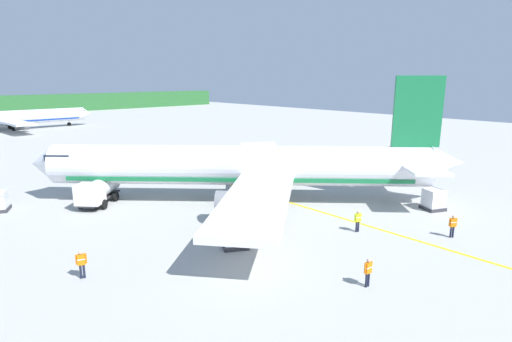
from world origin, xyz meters
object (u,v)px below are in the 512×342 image
cargo_container_mid (434,199)px  crew_loader_left (358,219)px  service_truck_fuel (99,190)px  airliner_far_taxiway (14,118)px  airliner_foreground (245,166)px  crew_supervisor (81,262)px  crew_loader_right (453,224)px  cargo_container_far (235,233)px  crew_marshaller (368,270)px

cargo_container_mid → crew_loader_left: bearing=170.5°
service_truck_fuel → airliner_far_taxiway: bearing=83.1°
airliner_foreground → airliner_far_taxiway: bearing=91.9°
crew_loader_left → crew_supervisor: (-18.41, 6.98, 0.03)m
crew_loader_left → crew_loader_right: size_ratio=0.98×
crew_loader_left → service_truck_fuel: bearing=119.8°
airliner_foreground → cargo_container_far: (-7.87, -7.81, -2.40)m
service_truck_fuel → crew_marshaller: bearing=-79.0°
cargo_container_mid → cargo_container_far: cargo_container_far is taller
crew_loader_left → cargo_container_mid: bearing=-9.5°
cargo_container_mid → crew_loader_left: (-9.73, 1.62, 0.05)m
cargo_container_mid → crew_marshaller: bearing=-168.0°
airliner_far_taxiway → crew_loader_left: (3.49, -89.36, -1.77)m
airliner_foreground → crew_supervisor: (-17.52, -5.20, -2.34)m
airliner_far_taxiway → cargo_container_far: (-5.28, -84.99, -1.80)m
service_truck_fuel → crew_marshaller: service_truck_fuel is taller
cargo_container_far → crew_loader_right: 16.28m
service_truck_fuel → cargo_container_mid: bearing=-45.9°
cargo_container_far → crew_loader_left: 9.79m
cargo_container_far → crew_loader_left: (8.76, -4.37, 0.03)m
airliner_foreground → crew_marshaller: bearing=-108.9°
crew_supervisor → crew_marshaller: bearing=-46.3°
service_truck_fuel → crew_supervisor: service_truck_fuel is taller
service_truck_fuel → crew_loader_left: 23.79m
airliner_far_taxiway → cargo_container_mid: (13.22, -90.98, -1.83)m
crew_marshaller → crew_loader_right: crew_loader_right is taller
airliner_far_taxiway → cargo_container_far: bearing=-93.6°
cargo_container_mid → crew_loader_left: cargo_container_mid is taller
crew_marshaller → crew_loader_right: bearing=-1.7°
service_truck_fuel → crew_supervisor: (-6.58, -13.65, -0.35)m
cargo_container_far → airliner_foreground: bearing=44.8°
airliner_far_taxiway → cargo_container_far: airliner_far_taxiway is taller
service_truck_fuel → crew_marshaller: 26.26m
airliner_foreground → cargo_container_mid: airliner_foreground is taller
airliner_far_taxiway → crew_loader_right: bearing=-85.4°
crew_marshaller → crew_loader_left: crew_marshaller is taller
crew_marshaller → airliner_foreground: bearing=71.1°
crew_marshaller → airliner_far_taxiway: bearing=88.0°
cargo_container_mid → crew_supervisor: (-28.14, 8.60, 0.09)m
airliner_foreground → crew_marshaller: (-5.95, -17.33, -2.37)m
cargo_container_far → crew_loader_right: cargo_container_far is taller
crew_marshaller → crew_loader_right: size_ratio=0.99×
service_truck_fuel → crew_loader_left: service_truck_fuel is taller
airliner_far_taxiway → crew_loader_left: size_ratio=19.95×
cargo_container_far → crew_loader_left: size_ratio=1.42×
crew_loader_left → crew_supervisor: 19.69m
airliner_far_taxiway → crew_loader_right: airliner_far_taxiway is taller
airliner_far_taxiway → crew_supervisor: bearing=-100.3°
service_truck_fuel → crew_supervisor: 15.16m
crew_loader_right → airliner_far_taxiway: bearing=94.6°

